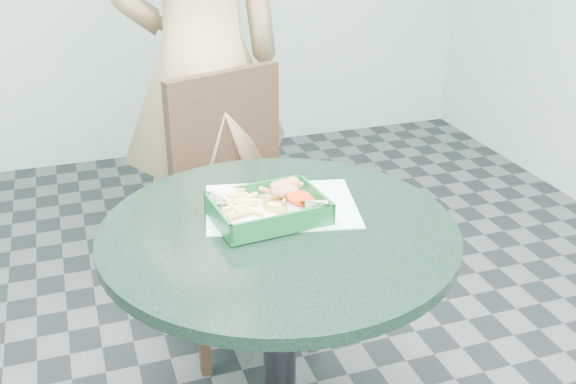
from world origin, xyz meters
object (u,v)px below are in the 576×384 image
object	(u,v)px
cafe_table	(279,293)
sauce_ramekin	(225,199)
diner_person	(199,8)
dining_chair	(235,190)
food_basket	(269,220)
crab_sandwich	(287,200)

from	to	relation	value
cafe_table	sauce_ramekin	xyz separation A→B (m)	(-0.10, 0.13, 0.22)
cafe_table	diner_person	size ratio (longest dim) A/B	0.39
dining_chair	cafe_table	bearing A→B (deg)	-114.55
dining_chair	food_basket	world-z (taller)	dining_chair
food_basket	sauce_ramekin	xyz separation A→B (m)	(-0.09, 0.08, 0.03)
diner_person	sauce_ramekin	bearing A→B (deg)	72.86
cafe_table	dining_chair	distance (m)	0.73
diner_person	food_basket	xyz separation A→B (m)	(-0.05, -0.96, -0.35)
cafe_table	diner_person	world-z (taller)	diner_person
cafe_table	food_basket	world-z (taller)	food_basket
sauce_ramekin	crab_sandwich	bearing A→B (deg)	-20.90
dining_chair	diner_person	world-z (taller)	diner_person
crab_sandwich	sauce_ramekin	xyz separation A→B (m)	(-0.15, 0.06, -0.00)
cafe_table	sauce_ramekin	size ratio (longest dim) A/B	15.77
sauce_ramekin	diner_person	bearing A→B (deg)	81.12
dining_chair	crab_sandwich	distance (m)	0.71
dining_chair	crab_sandwich	size ratio (longest dim) A/B	8.12
dining_chair	diner_person	xyz separation A→B (m)	(-0.04, 0.27, 0.58)
dining_chair	sauce_ramekin	xyz separation A→B (m)	(-0.17, -0.60, 0.27)
diner_person	sauce_ramekin	distance (m)	0.94
cafe_table	food_basket	size ratio (longest dim) A/B	3.25
diner_person	food_basket	bearing A→B (deg)	78.83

